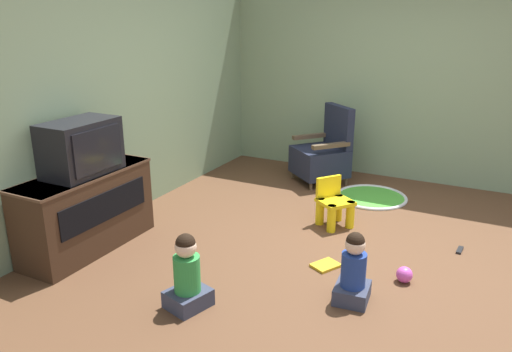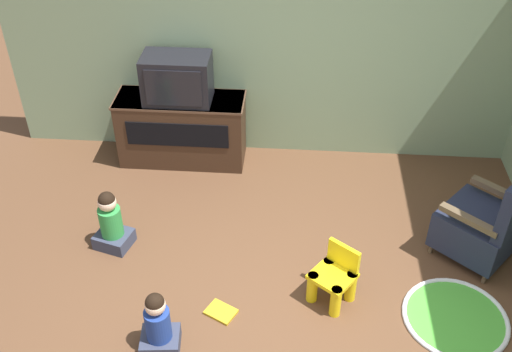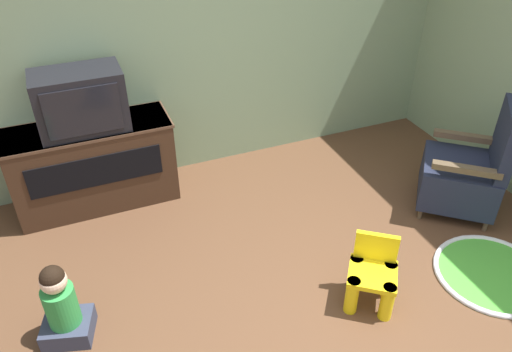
% 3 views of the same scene
% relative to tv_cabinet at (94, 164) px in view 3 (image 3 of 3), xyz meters
% --- Properties ---
extents(ground_plane, '(30.00, 30.00, 0.00)m').
position_rel_tv_cabinet_xyz_m(ground_plane, '(1.20, -2.14, -0.38)').
color(ground_plane, brown).
extents(wall_back, '(5.32, 0.12, 2.58)m').
position_rel_tv_cabinet_xyz_m(wall_back, '(0.86, 0.32, 0.91)').
color(wall_back, gray).
rests_on(wall_back, ground_plane).
extents(tv_cabinet, '(1.32, 0.49, 0.73)m').
position_rel_tv_cabinet_xyz_m(tv_cabinet, '(0.00, 0.00, 0.00)').
color(tv_cabinet, '#382316').
rests_on(tv_cabinet, ground_plane).
extents(television, '(0.66, 0.41, 0.48)m').
position_rel_tv_cabinet_xyz_m(television, '(0.00, -0.02, 0.59)').
color(television, black).
rests_on(television, tv_cabinet).
extents(black_armchair, '(0.84, 0.84, 0.97)m').
position_rel_tv_cabinet_xyz_m(black_armchair, '(2.81, -1.26, -0.02)').
color(black_armchair, brown).
rests_on(black_armchair, ground_plane).
extents(yellow_kid_chair, '(0.43, 0.43, 0.49)m').
position_rel_tv_cabinet_xyz_m(yellow_kid_chair, '(1.54, -1.85, -0.17)').
color(yellow_kid_chair, yellow).
rests_on(yellow_kid_chair, ground_plane).
extents(play_mat, '(0.83, 0.83, 0.04)m').
position_rel_tv_cabinet_xyz_m(play_mat, '(2.50, -2.00, -0.37)').
color(play_mat, green).
rests_on(play_mat, ground_plane).
extents(child_watching_left, '(0.36, 0.34, 0.59)m').
position_rel_tv_cabinet_xyz_m(child_watching_left, '(-0.39, -1.37, -0.12)').
color(child_watching_left, '#33384C').
rests_on(child_watching_left, ground_plane).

